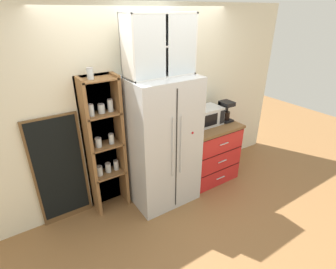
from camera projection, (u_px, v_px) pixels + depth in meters
name	position (u px, v px, depth m)	size (l,w,h in m)	color
ground_plane	(163.00, 196.00, 3.82)	(10.59, 10.59, 0.00)	olive
wall_back_cream	(146.00, 105.00, 3.57)	(4.90, 0.10, 2.55)	silver
refrigerator	(162.00, 142.00, 3.45)	(0.86, 0.70, 1.75)	silver
pantry_shelf_column	(104.00, 143.00, 3.28)	(0.48, 0.29, 1.90)	brown
counter_cabinet	(208.00, 151.00, 4.08)	(0.83, 0.65, 0.92)	red
microwave	(206.00, 116.00, 3.84)	(0.44, 0.33, 0.26)	silver
coffee_maker	(225.00, 111.00, 3.96)	(0.17, 0.20, 0.31)	black
mug_navy	(212.00, 122.00, 3.84)	(0.11, 0.08, 0.10)	navy
bottle_cobalt	(194.00, 123.00, 3.63)	(0.06, 0.06, 0.27)	navy
upper_cabinet	(158.00, 45.00, 2.96)	(0.83, 0.32, 0.69)	silver
chalkboard_menu	(60.00, 171.00, 3.14)	(0.60, 0.04, 1.41)	brown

